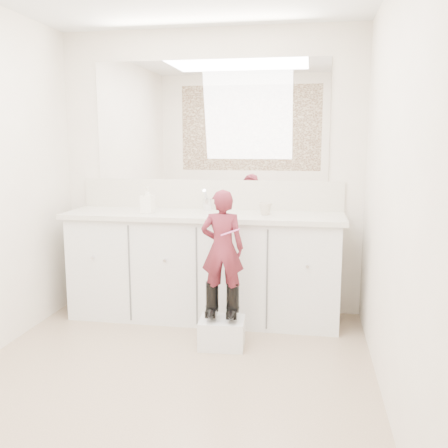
# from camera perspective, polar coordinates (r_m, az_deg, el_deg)

# --- Properties ---
(floor) EXTENTS (3.00, 3.00, 0.00)m
(floor) POSITION_cam_1_polar(r_m,az_deg,el_deg) (3.22, -7.01, -17.83)
(floor) COLOR #887059
(floor) RESTS_ON ground
(wall_back) EXTENTS (2.60, 0.00, 2.60)m
(wall_back) POSITION_cam_1_polar(r_m,az_deg,el_deg) (4.32, -1.60, 5.87)
(wall_back) COLOR beige
(wall_back) RESTS_ON floor
(wall_right) EXTENTS (0.00, 3.00, 3.00)m
(wall_right) POSITION_cam_1_polar(r_m,az_deg,el_deg) (2.78, 19.07, 3.34)
(wall_right) COLOR beige
(wall_right) RESTS_ON floor
(vanity_cabinet) EXTENTS (2.20, 0.55, 0.85)m
(vanity_cabinet) POSITION_cam_1_polar(r_m,az_deg,el_deg) (4.18, -2.29, -5.03)
(vanity_cabinet) COLOR silver
(vanity_cabinet) RESTS_ON floor
(countertop) EXTENTS (2.28, 0.58, 0.04)m
(countertop) POSITION_cam_1_polar(r_m,az_deg,el_deg) (4.08, -2.38, 0.98)
(countertop) COLOR beige
(countertop) RESTS_ON vanity_cabinet
(backsplash) EXTENTS (2.28, 0.03, 0.25)m
(backsplash) POSITION_cam_1_polar(r_m,az_deg,el_deg) (4.33, -1.63, 3.41)
(backsplash) COLOR beige
(backsplash) RESTS_ON countertop
(mirror) EXTENTS (2.00, 0.02, 1.00)m
(mirror) POSITION_cam_1_polar(r_m,az_deg,el_deg) (4.31, -1.66, 11.71)
(mirror) COLOR white
(mirror) RESTS_ON wall_back
(faucet) EXTENTS (0.08, 0.08, 0.10)m
(faucet) POSITION_cam_1_polar(r_m,az_deg,el_deg) (4.23, -1.92, 2.24)
(faucet) COLOR silver
(faucet) RESTS_ON countertop
(cup) EXTENTS (0.11, 0.11, 0.10)m
(cup) POSITION_cam_1_polar(r_m,az_deg,el_deg) (3.98, 4.73, 1.75)
(cup) COLOR beige
(cup) RESTS_ON countertop
(soap_bottle) EXTENTS (0.10, 0.11, 0.22)m
(soap_bottle) POSITION_cam_1_polar(r_m,az_deg,el_deg) (4.12, -8.74, 2.75)
(soap_bottle) COLOR white
(soap_bottle) RESTS_ON countertop
(step_stool) EXTENTS (0.34, 0.29, 0.20)m
(step_stool) POSITION_cam_1_polar(r_m,az_deg,el_deg) (3.69, -0.24, -12.31)
(step_stool) COLOR silver
(step_stool) RESTS_ON floor
(boot_left) EXTENTS (0.11, 0.18, 0.27)m
(boot_left) POSITION_cam_1_polar(r_m,az_deg,el_deg) (3.64, -1.36, -8.67)
(boot_left) COLOR black
(boot_left) RESTS_ON step_stool
(boot_right) EXTENTS (0.11, 0.18, 0.27)m
(boot_right) POSITION_cam_1_polar(r_m,az_deg,el_deg) (3.62, 1.00, -8.80)
(boot_right) COLOR black
(boot_right) RESTS_ON step_stool
(toddler) EXTENTS (0.32, 0.22, 0.84)m
(toddler) POSITION_cam_1_polar(r_m,az_deg,el_deg) (3.53, -0.19, -2.79)
(toddler) COLOR #992F3B
(toddler) RESTS_ON step_stool
(toothbrush) EXTENTS (0.14, 0.02, 0.06)m
(toothbrush) POSITION_cam_1_polar(r_m,az_deg,el_deg) (3.41, 0.74, -0.95)
(toothbrush) COLOR #E057A4
(toothbrush) RESTS_ON toddler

